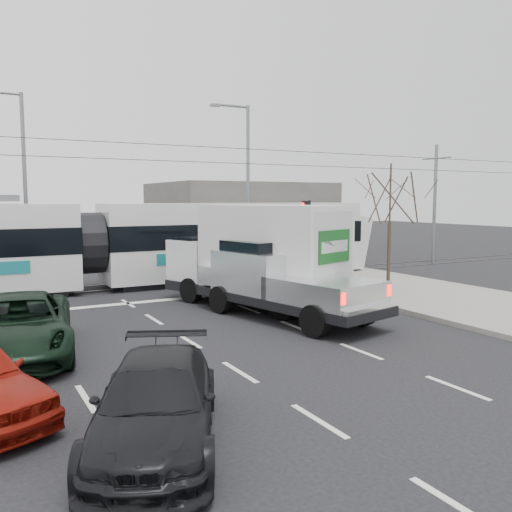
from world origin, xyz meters
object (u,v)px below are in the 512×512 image
street_lamp_far (20,172)px  silver_pickup (279,280)px  bare_tree (390,199)px  street_lamp_near (245,176)px  box_truck (260,257)px  tram (88,245)px  traffic_signal (307,223)px  dark_car (156,403)px  navy_pickup (300,265)px  green_car (18,326)px

street_lamp_far → silver_pickup: bearing=-67.1°
bare_tree → street_lamp_near: (-0.29, 11.50, 1.32)m
street_lamp_near → silver_pickup: size_ratio=1.28×
box_truck → tram: bearing=105.3°
traffic_signal → dark_car: (-10.88, -11.99, -2.09)m
bare_tree → navy_pickup: size_ratio=0.96×
navy_pickup → silver_pickup: bearing=-119.6°
green_car → dark_car: green_car is taller
street_lamp_near → box_truck: street_lamp_near is taller
street_lamp_near → box_truck: (-5.08, -10.84, -3.34)m
silver_pickup → green_car: (-7.81, -0.79, -0.47)m
street_lamp_near → box_truck: bearing=-115.1°
navy_pickup → dark_car: bearing=-120.9°
tram → traffic_signal: bearing=-18.8°
street_lamp_near → street_lamp_far: 11.67m
traffic_signal → tram: tram is taller
bare_tree → tram: (-9.93, 7.06, -1.88)m
silver_pickup → box_truck: 1.83m
box_truck → navy_pickup: bearing=16.4°
box_truck → traffic_signal: bearing=18.0°
street_lamp_far → box_truck: bearing=-63.4°
green_car → silver_pickup: bearing=13.8°
traffic_signal → street_lamp_near: bearing=83.6°
bare_tree → silver_pickup: size_ratio=0.71×
box_truck → navy_pickup: (3.33, 2.47, -0.75)m
bare_tree → box_truck: 5.77m
green_car → navy_pickup: bearing=31.6°
silver_pickup → green_car: bearing=173.4°
green_car → dark_car: bearing=-68.9°
traffic_signal → navy_pickup: size_ratio=0.69×
street_lamp_far → dark_car: bearing=-90.6°
tram → green_car: bearing=-111.1°
street_lamp_near → silver_pickup: 14.20m
navy_pickup → traffic_signal: bearing=54.5°
bare_tree → green_car: bearing=-172.2°
street_lamp_far → green_car: street_lamp_far is taller
street_lamp_far → navy_pickup: bearing=-46.8°
navy_pickup → tram: bearing=164.5°
traffic_signal → dark_car: bearing=-132.2°
street_lamp_far → silver_pickup: (6.16, -14.56, -3.90)m
street_lamp_near → navy_pickup: bearing=-101.8°
street_lamp_far → bare_tree: bearing=-48.9°
traffic_signal → dark_car: 16.33m
street_lamp_near → bare_tree: bearing=-88.6°
box_truck → green_car: size_ratio=1.42×
navy_pickup → box_truck: bearing=-132.4°
tram → dark_car: tram is taller
box_truck → navy_pickup: box_truck is taller
bare_tree → silver_pickup: bearing=-169.3°
street_lamp_near → dark_car: size_ratio=2.00×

